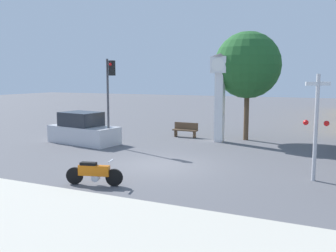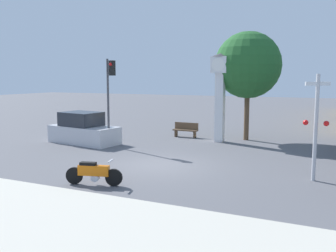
{
  "view_description": "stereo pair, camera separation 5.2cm",
  "coord_description": "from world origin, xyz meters",
  "px_view_note": "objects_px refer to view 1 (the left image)",
  "views": [
    {
      "loc": [
        7.04,
        -14.24,
        3.79
      ],
      "look_at": [
        -0.39,
        1.88,
        1.47
      ],
      "focal_mm": 40.0,
      "sensor_mm": 36.0,
      "label": 1
    },
    {
      "loc": [
        7.09,
        -14.21,
        3.79
      ],
      "look_at": [
        -0.39,
        1.88,
        1.47
      ],
      "focal_mm": 40.0,
      "sensor_mm": 36.0,
      "label": 2
    }
  ],
  "objects_px": {
    "railroad_crossing_signal": "(316,123)",
    "street_tree": "(248,65)",
    "clock_tower": "(220,84)",
    "traffic_light": "(110,87)",
    "parked_car": "(83,130)",
    "motorcycle": "(94,173)",
    "bench": "(185,129)"
  },
  "relations": [
    {
      "from": "clock_tower",
      "to": "traffic_light",
      "type": "relative_size",
      "value": 1.08
    },
    {
      "from": "railroad_crossing_signal",
      "to": "street_tree",
      "type": "relative_size",
      "value": 0.6
    },
    {
      "from": "bench",
      "to": "parked_car",
      "type": "height_order",
      "value": "parked_car"
    },
    {
      "from": "bench",
      "to": "railroad_crossing_signal",
      "type": "bearing_deg",
      "value": -42.48
    },
    {
      "from": "street_tree",
      "to": "bench",
      "type": "relative_size",
      "value": 4.06
    },
    {
      "from": "motorcycle",
      "to": "traffic_light",
      "type": "bearing_deg",
      "value": 103.88
    },
    {
      "from": "traffic_light",
      "to": "parked_car",
      "type": "bearing_deg",
      "value": 174.62
    },
    {
      "from": "bench",
      "to": "parked_car",
      "type": "xyz_separation_m",
      "value": [
        -4.54,
        -4.54,
        0.26
      ]
    },
    {
      "from": "parked_car",
      "to": "clock_tower",
      "type": "bearing_deg",
      "value": 37.11
    },
    {
      "from": "bench",
      "to": "street_tree",
      "type": "bearing_deg",
      "value": 8.11
    },
    {
      "from": "railroad_crossing_signal",
      "to": "traffic_light",
      "type": "bearing_deg",
      "value": 165.72
    },
    {
      "from": "street_tree",
      "to": "railroad_crossing_signal",
      "type": "bearing_deg",
      "value": -61.28
    },
    {
      "from": "bench",
      "to": "traffic_light",
      "type": "bearing_deg",
      "value": -118.12
    },
    {
      "from": "street_tree",
      "to": "clock_tower",
      "type": "bearing_deg",
      "value": -134.96
    },
    {
      "from": "railroad_crossing_signal",
      "to": "street_tree",
      "type": "xyz_separation_m",
      "value": [
        -4.37,
        7.97,
        2.37
      ]
    },
    {
      "from": "clock_tower",
      "to": "traffic_light",
      "type": "xyz_separation_m",
      "value": [
        -4.98,
        -3.97,
        -0.14
      ]
    },
    {
      "from": "motorcycle",
      "to": "parked_car",
      "type": "xyz_separation_m",
      "value": [
        -5.65,
        6.77,
        0.31
      ]
    },
    {
      "from": "parked_car",
      "to": "traffic_light",
      "type": "bearing_deg",
      "value": 3.37
    },
    {
      "from": "traffic_light",
      "to": "street_tree",
      "type": "xyz_separation_m",
      "value": [
        6.28,
        5.26,
        1.24
      ]
    },
    {
      "from": "traffic_light",
      "to": "parked_car",
      "type": "xyz_separation_m",
      "value": [
        -2.01,
        0.19,
        -2.51
      ]
    },
    {
      "from": "clock_tower",
      "to": "parked_car",
      "type": "distance_m",
      "value": 8.38
    },
    {
      "from": "clock_tower",
      "to": "railroad_crossing_signal",
      "type": "relative_size",
      "value": 1.32
    },
    {
      "from": "clock_tower",
      "to": "parked_car",
      "type": "bearing_deg",
      "value": -151.64
    },
    {
      "from": "clock_tower",
      "to": "bench",
      "type": "height_order",
      "value": "clock_tower"
    },
    {
      "from": "motorcycle",
      "to": "bench",
      "type": "distance_m",
      "value": 11.37
    },
    {
      "from": "street_tree",
      "to": "parked_car",
      "type": "bearing_deg",
      "value": -148.54
    },
    {
      "from": "railroad_crossing_signal",
      "to": "street_tree",
      "type": "distance_m",
      "value": 9.39
    },
    {
      "from": "clock_tower",
      "to": "parked_car",
      "type": "xyz_separation_m",
      "value": [
        -7.0,
        -3.78,
        -2.64
      ]
    },
    {
      "from": "clock_tower",
      "to": "street_tree",
      "type": "bearing_deg",
      "value": 45.04
    },
    {
      "from": "bench",
      "to": "motorcycle",
      "type": "bearing_deg",
      "value": -84.36
    },
    {
      "from": "railroad_crossing_signal",
      "to": "bench",
      "type": "distance_m",
      "value": 11.13
    },
    {
      "from": "motorcycle",
      "to": "bench",
      "type": "bearing_deg",
      "value": 80.57
    }
  ]
}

